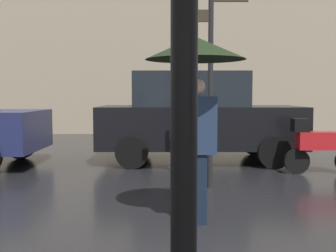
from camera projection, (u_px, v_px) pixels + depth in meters
pedestrian_with_umbrella at (196, 73)px, 4.48m from camera, size 1.10×1.10×2.07m
parked_scooter at (322, 144)px, 7.45m from camera, size 1.39×0.32×1.23m
parked_car_right at (198, 116)px, 8.87m from camera, size 4.27×2.03×1.91m
street_signpost at (212, 63)px, 6.26m from camera, size 1.08×0.08×3.18m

